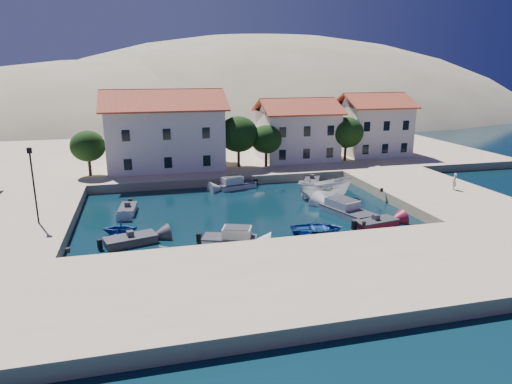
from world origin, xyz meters
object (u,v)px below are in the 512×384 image
cabin_cruiser_east (348,210)px  pedestrian (454,181)px  building_mid (297,128)px  building_right (373,123)px  boat_east (325,198)px  rowboat_south (317,232)px  building_left (164,128)px  lamppost (33,178)px  cabin_cruiser_south (230,239)px

cabin_cruiser_east → pedestrian: (13.06, 2.41, 1.41)m
building_mid → cabin_cruiser_east: building_mid is taller
building_right → boat_east: building_right is taller
boat_east → rowboat_south: bearing=157.7°
building_mid → boat_east: 17.41m
building_right → pedestrian: bearing=-94.5°
building_right → boat_east: size_ratio=1.60×
pedestrian → building_left: bearing=-73.5°
building_mid → cabin_cruiser_east: (-2.74, -22.58, -4.75)m
lamppost → cabin_cruiser_east: lamppost is taller
lamppost → cabin_cruiser_east: (26.76, -1.58, -4.28)m
cabin_cruiser_south → pedestrian: (25.08, 6.83, 1.41)m
boat_east → lamppost: bearing=103.3°
building_right → cabin_cruiser_east: (-14.74, -23.58, -5.00)m
building_right → rowboat_south: size_ratio=2.17×
rowboat_south → cabin_cruiser_east: cabin_cruiser_east is taller
building_left → rowboat_south: bearing=-66.6°
lamppost → building_right: bearing=27.9°
cabin_cruiser_south → rowboat_south: bearing=27.3°
building_left → building_mid: bearing=3.2°
building_mid → building_right: size_ratio=1.11×
rowboat_south → cabin_cruiser_south: bearing=106.1°
building_right → pedestrian: building_right is taller
building_right → cabin_cruiser_south: (-26.76, -28.01, -5.00)m
building_left → boat_east: size_ratio=2.48×
building_left → cabin_cruiser_east: size_ratio=2.42×
building_mid → cabin_cruiser_south: (-14.76, -27.01, -4.75)m
building_left → building_mid: size_ratio=1.40×
cabin_cruiser_south → cabin_cruiser_east: size_ratio=0.74×
building_mid → boat_east: building_mid is taller
building_right → rowboat_south: 33.63m
building_right → boat_east: 23.29m
boat_east → building_left: bearing=48.9°
lamppost → rowboat_south: 23.40m
lamppost → building_mid: bearing=35.4°
building_left → building_right: size_ratio=1.56×
building_right → pedestrian: 21.54m
building_mid → lamppost: size_ratio=1.69×
pedestrian → building_mid: bearing=-102.3°
building_right → lamppost: (-41.50, -22.00, -0.72)m
building_left → building_mid: 18.04m
building_right → lamppost: bearing=-152.1°
cabin_cruiser_east → boat_east: (0.28, 6.16, -0.48)m
building_right → cabin_cruiser_south: bearing=-133.7°
pedestrian → rowboat_south: bearing=-20.7°
building_mid → pedestrian: (10.32, -20.18, -3.33)m
rowboat_south → boat_east: boat_east is taller
cabin_cruiser_east → boat_east: size_ratio=1.03×
building_mid → cabin_cruiser_south: size_ratio=2.33×
cabin_cruiser_east → pedestrian: size_ratio=3.42×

